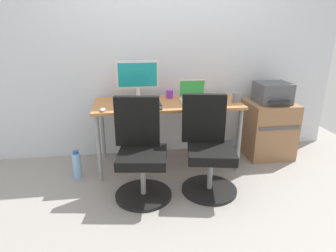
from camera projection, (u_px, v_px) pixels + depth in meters
name	position (u px, v px, depth m)	size (l,w,h in m)	color
ground_plane	(167.00, 163.00, 3.44)	(5.28, 5.28, 0.00)	gray
back_wall	(162.00, 48.00, 3.40)	(4.40, 0.04, 2.60)	silver
desk	(167.00, 108.00, 3.21)	(1.60, 0.68, 0.75)	#B77542
office_chair_left	(141.00, 153.00, 2.70)	(0.54, 0.54, 0.94)	black
office_chair_right	(208.00, 149.00, 2.79)	(0.54, 0.54, 0.94)	black
side_cabinet	(268.00, 129.00, 3.58)	(0.55, 0.52, 0.68)	#996B47
printer	(272.00, 93.00, 3.43)	(0.38, 0.40, 0.24)	#515156
water_bottle_on_floor	(77.00, 165.00, 3.08)	(0.09, 0.09, 0.31)	#8CBFF2
desktop_monitor	(138.00, 77.00, 3.25)	(0.48, 0.18, 0.43)	silver
open_laptop	(193.00, 95.00, 3.25)	(0.31, 0.27, 0.22)	silver
keyboard_by_monitor	(145.00, 108.00, 2.91)	(0.34, 0.12, 0.02)	#2D2D2D
keyboard_by_laptop	(145.00, 105.00, 3.04)	(0.34, 0.12, 0.02)	#2D2D2D
mouse_by_monitor	(103.00, 110.00, 2.84)	(0.06, 0.10, 0.03)	#B7B7B7
mouse_by_laptop	(191.00, 105.00, 3.02)	(0.06, 0.10, 0.03)	#515156
coffee_mug	(170.00, 94.00, 3.35)	(0.08, 0.08, 0.09)	purple
pen_cup	(235.00, 98.00, 3.17)	(0.07, 0.07, 0.10)	slate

